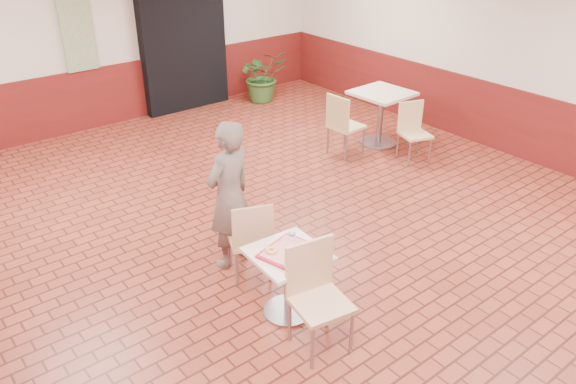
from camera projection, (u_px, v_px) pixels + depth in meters
room_shell at (313, 117)px, 5.71m from camera, size 8.01×10.01×3.01m
wainscot_band at (311, 203)px, 6.18m from camera, size 8.00×10.00×1.00m
corridor_doorway at (184, 48)px, 9.93m from camera, size 1.60×0.22×2.20m
promo_poster at (77, 33)px, 8.75m from camera, size 0.50×0.03×1.20m
main_table at (288, 273)px, 5.12m from camera, size 0.64×0.64×0.68m
chair_main_front at (316, 291)px, 4.73m from camera, size 0.52×0.52×0.98m
chair_main_back at (251, 236)px, 5.58m from camera, size 0.53×0.53×0.89m
customer at (229, 196)px, 5.69m from camera, size 0.66×0.50×1.61m
serving_tray at (288, 251)px, 5.01m from camera, size 0.47×0.37×0.03m
ring_donut at (271, 250)px, 4.96m from camera, size 0.14×0.14×0.03m
long_john_donut at (299, 247)px, 5.00m from camera, size 0.15×0.07×0.04m
paper_cup at (292, 234)px, 5.15m from camera, size 0.07×0.07×0.08m
second_table at (381, 109)px, 8.67m from camera, size 0.80×0.80×0.85m
chair_second_left at (343, 122)px, 8.27m from camera, size 0.46×0.46×0.96m
chair_second_front at (413, 128)px, 8.21m from camera, size 0.50×0.50×0.86m
potted_plant at (263, 76)px, 10.57m from camera, size 1.04×0.95×0.97m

